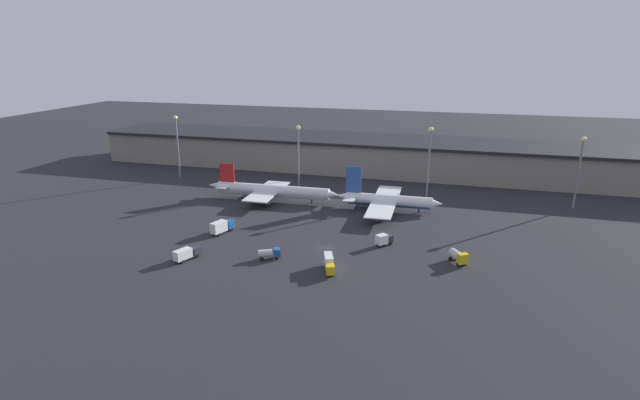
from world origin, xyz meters
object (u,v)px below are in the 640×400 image
Objects in this scene: service_vehicle_1 at (458,256)px; service_vehicle_2 at (222,226)px; airplane_1 at (387,200)px; service_vehicle_4 at (186,253)px; airplane_0 at (271,191)px; service_vehicle_5 at (269,253)px; service_vehicle_3 at (329,263)px; service_vehicle_0 at (384,239)px.

service_vehicle_1 is 66.93m from service_vehicle_2.
service_vehicle_4 is at bearing -130.25° from airplane_1.
service_vehicle_5 is at bearing -71.17° from airplane_0.
service_vehicle_3 is (-6.94, -50.25, -1.36)m from airplane_1.
service_vehicle_2 is 19.79m from service_vehicle_4.
airplane_0 is 1.33× the size of airplane_1.
service_vehicle_0 is 0.62× the size of service_vehicle_2.
service_vehicle_0 is 31.83m from service_vehicle_5.
airplane_0 is 40.90m from airplane_1.
airplane_0 is 5.89× the size of service_vehicle_2.
service_vehicle_0 is 0.86× the size of service_vehicle_1.
service_vehicle_2 is 1.01× the size of service_vehicle_3.
service_vehicle_3 is 36.98m from service_vehicle_4.
airplane_1 is 69.44m from service_vehicle_4.
service_vehicle_5 is (-46.85, -10.41, -0.21)m from service_vehicle_1.
service_vehicle_0 is 52.58m from service_vehicle_4.
service_vehicle_2 is at bearing 119.59° from service_vehicle_5.
service_vehicle_2 reaches higher than service_vehicle_4.
service_vehicle_1 is 69.12m from service_vehicle_4.
airplane_1 is 50.75m from service_vehicle_3.
service_vehicle_1 is at bearing -54.03° from service_vehicle_4.
airplane_0 reaches higher than service_vehicle_0.
service_vehicle_4 is at bearing 170.79° from service_vehicle_5.
airplane_0 is 54.20m from service_vehicle_0.
airplane_0 is 74.35m from service_vehicle_1.
airplane_0 is at bearing 83.82° from service_vehicle_5.
service_vehicle_4 is at bearing -161.81° from service_vehicle_2.
service_vehicle_0 is 21.99m from service_vehicle_3.
service_vehicle_0 is 0.86× the size of service_vehicle_5.
service_vehicle_4 is at bearing 155.57° from service_vehicle_0.
service_vehicle_5 is at bearing -50.92° from service_vehicle_4.
service_vehicle_2 is (-2.60, -34.17, -1.39)m from airplane_0.
service_vehicle_4 is at bearing -110.16° from service_vehicle_1.
service_vehicle_2 is 39.95m from service_vehicle_3.
airplane_0 is 9.54× the size of service_vehicle_0.
service_vehicle_3 reaches higher than service_vehicle_0.
service_vehicle_1 is 32.95m from service_vehicle_3.
service_vehicle_2 is 24.20m from service_vehicle_5.
service_vehicle_3 is (36.56, -16.13, -0.12)m from service_vehicle_2.
service_vehicle_0 is 47.15m from service_vehicle_2.
airplane_1 reaches higher than service_vehicle_5.
service_vehicle_1 is 47.99m from service_vehicle_5.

